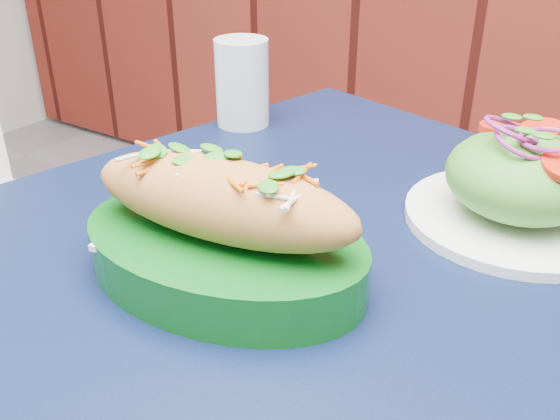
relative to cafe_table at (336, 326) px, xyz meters
The scene contains 4 objects.
cafe_table is the anchor object (origin of this frame).
banh_mi_basket 0.18m from the cafe_table, 129.13° to the right, with size 0.30×0.22×0.13m.
salad_plate 0.25m from the cafe_table, 53.36° to the left, with size 0.24×0.24×0.12m.
water_glass 0.43m from the cafe_table, 140.32° to the left, with size 0.08×0.08×0.13m, color silver.
Camera 1 is at (0.12, 1.14, 1.09)m, focal length 40.00 mm.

